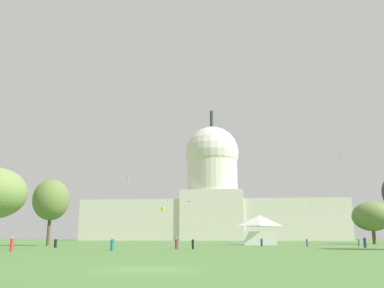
% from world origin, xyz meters
% --- Properties ---
extents(ground_plane, '(800.00, 800.00, 0.00)m').
position_xyz_m(ground_plane, '(0.00, 0.00, 0.00)').
color(ground_plane, '#4C7538').
extents(capitol_building, '(132.05, 28.03, 68.48)m').
position_xyz_m(capitol_building, '(-5.51, 187.45, 19.62)').
color(capitol_building, beige).
rests_on(capitol_building, ground_plane).
extents(event_tent, '(7.32, 6.55, 6.37)m').
position_xyz_m(event_tent, '(10.43, 69.19, 3.22)').
color(event_tent, white).
rests_on(event_tent, ground_plane).
extents(tree_east_far, '(12.86, 13.00, 10.13)m').
position_xyz_m(tree_east_far, '(38.31, 81.27, 6.58)').
color(tree_east_far, brown).
rests_on(tree_east_far, ground_plane).
extents(tree_west_near, '(9.40, 9.33, 13.21)m').
position_xyz_m(tree_west_near, '(-32.01, 57.18, 9.04)').
color(tree_west_near, brown).
rests_on(tree_west_near, ground_plane).
extents(person_black_mid_left, '(0.46, 0.46, 1.54)m').
position_xyz_m(person_black_mid_left, '(-1.11, 36.89, 0.71)').
color(person_black_mid_left, black).
rests_on(person_black_mid_left, ground_plane).
extents(person_black_back_left, '(0.57, 0.57, 1.53)m').
position_xyz_m(person_black_back_left, '(-24.06, 42.86, 0.69)').
color(person_black_back_left, black).
rests_on(person_black_back_left, ground_plane).
extents(person_grey_aisle_center, '(0.38, 0.38, 1.69)m').
position_xyz_m(person_grey_aisle_center, '(-2.91, 35.13, 0.79)').
color(person_grey_aisle_center, gray).
rests_on(person_grey_aisle_center, ground_plane).
extents(person_navy_back_center, '(0.59, 0.59, 1.73)m').
position_xyz_m(person_navy_back_center, '(25.79, 47.55, 0.79)').
color(person_navy_back_center, navy).
rests_on(person_navy_back_center, ground_plane).
extents(person_navy_edge_east, '(0.56, 0.56, 1.54)m').
position_xyz_m(person_navy_edge_east, '(9.98, 57.73, 0.70)').
color(person_navy_edge_east, navy).
rests_on(person_navy_edge_east, ground_plane).
extents(person_grey_near_tent, '(0.59, 0.59, 1.53)m').
position_xyz_m(person_grey_near_tent, '(27.74, 57.30, 0.69)').
color(person_grey_near_tent, gray).
rests_on(person_grey_near_tent, ground_plane).
extents(person_teal_mid_center, '(0.66, 0.66, 1.63)m').
position_xyz_m(person_teal_mid_center, '(-10.57, 29.26, 0.73)').
color(person_teal_mid_center, '#1E757A').
rests_on(person_teal_mid_center, ground_plane).
extents(person_red_near_tree_west, '(0.55, 0.55, 1.74)m').
position_xyz_m(person_red_near_tree_west, '(-21.71, 25.35, 0.80)').
color(person_red_near_tree_west, red).
rests_on(person_red_near_tree_west, ground_plane).
extents(person_maroon_front_center, '(0.46, 0.46, 1.57)m').
position_xyz_m(person_maroon_front_center, '(-3.65, 37.92, 0.74)').
color(person_maroon_front_center, maroon).
rests_on(person_maroon_front_center, ground_plane).
extents(person_purple_front_right, '(0.46, 0.46, 1.52)m').
position_xyz_m(person_purple_front_right, '(17.63, 53.17, 0.70)').
color(person_purple_front_right, '#703D93').
rests_on(person_purple_front_right, ground_plane).
extents(kite_orange_low, '(1.25, 1.74, 2.93)m').
position_xyz_m(kite_orange_low, '(21.31, 143.13, 17.04)').
color(kite_orange_low, orange).
extents(kite_yellow_low, '(1.32, 1.36, 3.17)m').
position_xyz_m(kite_yellow_low, '(-19.51, 117.75, 11.16)').
color(kite_yellow_low, yellow).
extents(kite_blue_low, '(0.42, 0.92, 0.90)m').
position_xyz_m(kite_blue_low, '(-23.83, 155.00, 17.38)').
color(kite_blue_low, blue).
extents(kite_violet_low, '(1.12, 0.91, 0.31)m').
position_xyz_m(kite_violet_low, '(-13.91, 150.61, 16.22)').
color(kite_violet_low, purple).
extents(kite_magenta_mid, '(0.43, 0.62, 2.87)m').
position_xyz_m(kite_magenta_mid, '(38.83, 107.19, 26.92)').
color(kite_magenta_mid, '#D1339E').
extents(kite_turquoise_low, '(1.34, 1.39, 2.36)m').
position_xyz_m(kite_turquoise_low, '(35.23, 143.53, 13.31)').
color(kite_turquoise_low, teal).
extents(kite_white_low, '(0.97, 0.67, 2.89)m').
position_xyz_m(kite_white_low, '(-24.26, 87.60, 17.43)').
color(kite_white_low, white).
extents(kite_green_mid, '(1.72, 1.50, 3.68)m').
position_xyz_m(kite_green_mid, '(15.94, 129.40, 22.84)').
color(kite_green_mid, green).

